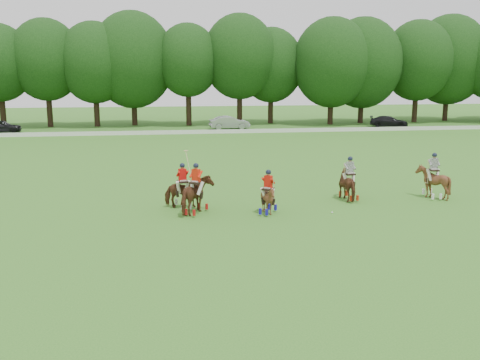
{
  "coord_description": "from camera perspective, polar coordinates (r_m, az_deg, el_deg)",
  "views": [
    {
      "loc": [
        -3.97,
        -21.41,
        6.55
      ],
      "look_at": [
        -0.05,
        4.2,
        1.4
      ],
      "focal_mm": 40.0,
      "sensor_mm": 36.0,
      "label": 1
    }
  ],
  "objects": [
    {
      "name": "polo_stripe_b",
      "position": [
        30.4,
        19.87,
        -0.15
      ],
      "size": [
        1.57,
        1.73,
        2.44
      ],
      "color": "#452912",
      "rests_on": "ground"
    },
    {
      "name": "polo_ball",
      "position": [
        25.95,
        9.8,
        -3.44
      ],
      "size": [
        0.09,
        0.09,
        0.09
      ],
      "primitive_type": "sphere",
      "color": "white",
      "rests_on": "ground"
    },
    {
      "name": "polo_red_a",
      "position": [
        25.42,
        -4.68,
        -1.64
      ],
      "size": [
        1.91,
        2.26,
        2.44
      ],
      "color": "#452912",
      "rests_on": "ground"
    },
    {
      "name": "polo_stripe_a",
      "position": [
        28.74,
        11.57,
        -0.45
      ],
      "size": [
        1.23,
        2.01,
        2.32
      ],
      "color": "#452912",
      "rests_on": "ground"
    },
    {
      "name": "ground",
      "position": [
        22.74,
        1.74,
        -5.51
      ],
      "size": [
        180.0,
        180.0,
        0.0
      ],
      "primitive_type": "plane",
      "color": "#2F6C1F",
      "rests_on": "ground"
    },
    {
      "name": "boundary_rail",
      "position": [
        59.87,
        -4.87,
        5.14
      ],
      "size": [
        120.0,
        0.1,
        0.44
      ],
      "primitive_type": "cube",
      "color": "white",
      "rests_on": "ground"
    },
    {
      "name": "car_mid",
      "position": [
        64.72,
        -1.15,
        6.14
      ],
      "size": [
        4.91,
        2.01,
        1.58
      ],
      "primitive_type": "imported",
      "rotation": [
        0.0,
        0.0,
        1.64
      ],
      "color": "#9E9FA3",
      "rests_on": "ground"
    },
    {
      "name": "polo_red_c",
      "position": [
        25.36,
        3.01,
        -1.99
      ],
      "size": [
        1.67,
        1.7,
        2.14
      ],
      "color": "#452912",
      "rests_on": "ground"
    },
    {
      "name": "car_right",
      "position": [
        70.34,
        15.6,
        6.05
      ],
      "size": [
        5.04,
        3.67,
        1.36
      ],
      "primitive_type": "imported",
      "rotation": [
        0.0,
        0.0,
        1.14
      ],
      "color": "black",
      "rests_on": "ground"
    },
    {
      "name": "polo_red_b",
      "position": [
        26.5,
        -6.12,
        -1.33
      ],
      "size": [
        1.82,
        1.66,
        2.82
      ],
      "color": "#452912",
      "rests_on": "ground"
    },
    {
      "name": "tree_line",
      "position": [
        69.6,
        -5.34,
        12.58
      ],
      "size": [
        117.98,
        14.32,
        14.75
      ],
      "color": "black",
      "rests_on": "ground"
    },
    {
      "name": "car_left",
      "position": [
        66.55,
        -24.12,
        5.25
      ],
      "size": [
        4.43,
        2.08,
        1.46
      ],
      "primitive_type": "imported",
      "rotation": [
        0.0,
        0.0,
        1.65
      ],
      "color": "black",
      "rests_on": "ground"
    }
  ]
}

